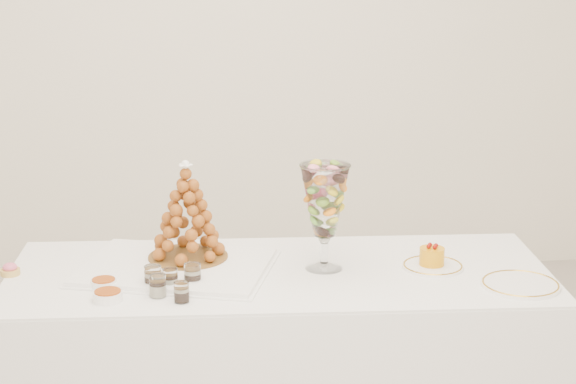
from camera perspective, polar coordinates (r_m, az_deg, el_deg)
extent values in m
cube|color=white|center=(4.84, -3.45, 10.89)|extent=(4.50, 0.04, 2.80)
cube|color=white|center=(0.95, 12.06, -8.47)|extent=(4.50, 0.04, 2.80)
cube|color=white|center=(3.32, -0.52, -10.33)|extent=(1.84, 0.83, 0.67)
cube|color=white|center=(3.19, -0.53, -4.80)|extent=(1.83, 0.83, 0.01)
cube|color=white|center=(3.21, -6.69, -4.46)|extent=(0.70, 0.60, 0.02)
cylinder|color=white|center=(3.21, 2.15, -4.37)|extent=(0.13, 0.13, 0.02)
cylinder|color=white|center=(3.19, 2.16, -3.48)|extent=(0.03, 0.03, 0.09)
sphere|color=white|center=(3.18, 2.17, -2.74)|extent=(0.04, 0.04, 0.04)
cylinder|color=white|center=(3.25, 8.57, -4.38)|extent=(0.20, 0.20, 0.01)
cylinder|color=white|center=(3.14, 13.61, -5.36)|extent=(0.25, 0.25, 0.01)
cylinder|color=tan|center=(3.28, -16.14, -4.57)|extent=(0.06, 0.06, 0.02)
ellipsoid|color=#D55779|center=(3.28, -16.16, -4.30)|extent=(0.05, 0.05, 0.03)
cylinder|color=white|center=(3.06, -8.01, -5.01)|extent=(0.06, 0.06, 0.07)
cylinder|color=white|center=(3.05, -6.99, -5.14)|extent=(0.06, 0.06, 0.07)
cylinder|color=white|center=(3.07, -5.68, -4.88)|extent=(0.05, 0.05, 0.07)
cylinder|color=white|center=(2.99, -7.73, -5.52)|extent=(0.07, 0.07, 0.07)
cylinder|color=white|center=(2.94, -6.33, -5.92)|extent=(0.06, 0.06, 0.06)
cylinder|color=white|center=(3.10, -10.87, -5.37)|extent=(0.08, 0.08, 0.03)
cylinder|color=white|center=(2.99, -10.63, -6.09)|extent=(0.09, 0.09, 0.03)
cylinder|color=brown|center=(3.27, -5.94, -3.82)|extent=(0.27, 0.27, 0.01)
cone|color=#914916|center=(3.22, -6.02, -1.06)|extent=(0.23, 0.23, 0.32)
sphere|color=white|center=(3.19, -6.10, 1.58)|extent=(0.03, 0.03, 0.03)
cylinder|color=orange|center=(3.25, 8.52, -3.79)|extent=(0.08, 0.08, 0.06)
sphere|color=#830C04|center=(3.24, 8.77, -3.14)|extent=(0.01, 0.01, 0.01)
sphere|color=#830C04|center=(3.25, 8.41, -3.10)|extent=(0.01, 0.01, 0.01)
sphere|color=#830C04|center=(3.23, 8.33, -3.21)|extent=(0.01, 0.01, 0.01)
sphere|color=#830C04|center=(3.22, 8.69, -3.25)|extent=(0.01, 0.01, 0.01)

